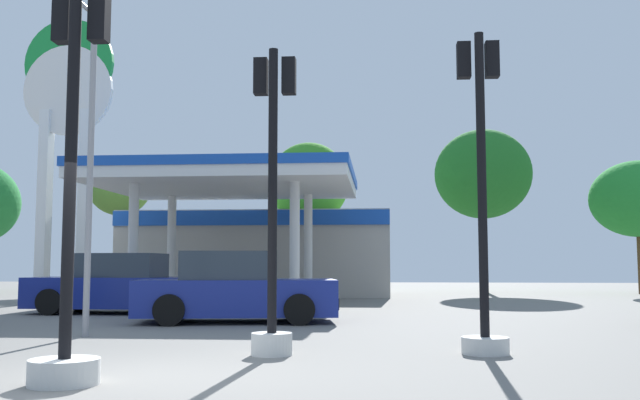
% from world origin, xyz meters
% --- Properties ---
extents(ground_plane, '(90.00, 90.00, 0.00)m').
position_xyz_m(ground_plane, '(0.00, 0.00, 0.00)').
color(ground_plane, slate).
rests_on(ground_plane, ground).
extents(gas_station, '(11.28, 13.75, 4.58)m').
position_xyz_m(gas_station, '(-2.25, 21.74, 2.16)').
color(gas_station, '#ADA89E').
rests_on(gas_station, ground).
extents(station_pole_sign, '(3.63, 0.56, 11.17)m').
position_xyz_m(station_pole_sign, '(-9.38, 18.60, 6.99)').
color(station_pole_sign, white).
rests_on(station_pole_sign, ground).
extents(car_1, '(4.82, 2.62, 1.64)m').
position_xyz_m(car_1, '(-0.35, 8.17, 0.74)').
color(car_1, black).
rests_on(car_1, ground).
extents(car_2, '(4.60, 2.14, 1.64)m').
position_xyz_m(car_2, '(-4.27, 10.92, 0.74)').
color(car_2, black).
rests_on(car_2, ground).
extents(traffic_signal_0, '(0.78, 0.78, 4.64)m').
position_xyz_m(traffic_signal_0, '(-0.52, -0.35, 1.59)').
color(traffic_signal_0, silver).
rests_on(traffic_signal_0, ground).
extents(traffic_signal_1, '(0.71, 0.71, 4.94)m').
position_xyz_m(traffic_signal_1, '(4.57, 2.81, 1.97)').
color(traffic_signal_1, silver).
rests_on(traffic_signal_1, ground).
extents(traffic_signal_2, '(0.65, 0.66, 4.63)m').
position_xyz_m(traffic_signal_2, '(1.40, 2.40, 1.89)').
color(traffic_signal_2, silver).
rests_on(traffic_signal_2, ground).
extents(tree_1, '(2.97, 2.97, 6.41)m').
position_xyz_m(tree_1, '(-9.42, 24.55, 4.98)').
color(tree_1, brown).
rests_on(tree_1, ground).
extents(tree_2, '(3.69, 3.69, 6.97)m').
position_xyz_m(tree_2, '(-0.28, 24.22, 5.07)').
color(tree_2, brown).
rests_on(tree_2, ground).
extents(tree_3, '(4.63, 4.63, 7.84)m').
position_xyz_m(tree_3, '(7.98, 26.24, 5.67)').
color(tree_3, brown).
rests_on(tree_3, ground).
extents(tree_4, '(4.30, 4.30, 6.06)m').
position_xyz_m(tree_4, '(14.73, 24.97, 4.31)').
color(tree_4, brown).
rests_on(tree_4, ground).
extents(corner_streetlamp, '(0.24, 1.48, 6.26)m').
position_xyz_m(corner_streetlamp, '(-2.48, 4.54, 3.81)').
color(corner_streetlamp, gray).
rests_on(corner_streetlamp, ground).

